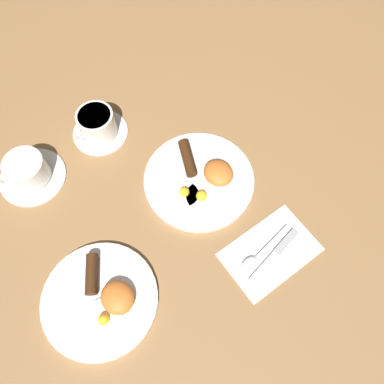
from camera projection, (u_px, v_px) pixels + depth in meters
The scene contains 8 objects.
ground_plane at pixel (199, 182), 0.92m from camera, with size 3.00×3.00×0.00m, color olive.
breakfast_plate_near at pixel (200, 179), 0.90m from camera, with size 0.27×0.27×0.05m.
breakfast_plate_far at pixel (102, 299), 0.78m from camera, with size 0.25×0.25×0.05m.
teacup_near at pixel (97, 125), 0.95m from camera, with size 0.14×0.14×0.08m.
teacup_far at pixel (28, 171), 0.89m from camera, with size 0.16×0.16×0.07m.
napkin at pixel (270, 252), 0.84m from camera, with size 0.13×0.21×0.01m, color white.
knife at pixel (277, 253), 0.83m from camera, with size 0.03×0.16×0.01m.
spoon at pixel (255, 259), 0.82m from camera, with size 0.03×0.15×0.01m.
Camera 1 is at (-0.30, 0.29, 0.82)m, focal length 35.00 mm.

